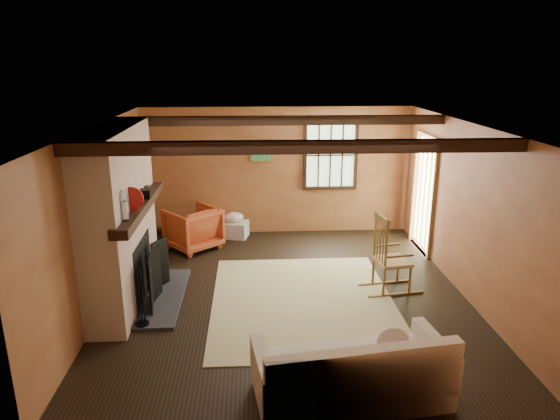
{
  "coord_description": "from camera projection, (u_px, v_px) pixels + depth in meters",
  "views": [
    {
      "loc": [
        -0.48,
        -6.43,
        3.22
      ],
      "look_at": [
        -0.08,
        0.4,
        1.15
      ],
      "focal_mm": 32.0,
      "sensor_mm": 36.0,
      "label": 1
    }
  ],
  "objects": [
    {
      "name": "ground",
      "position": [
        287.0,
        295.0,
        7.11
      ],
      "size": [
        5.5,
        5.5,
        0.0
      ],
      "primitive_type": "plane",
      "color": "black",
      "rests_on": "ground"
    },
    {
      "name": "room_envelope",
      "position": [
        303.0,
        179.0,
        6.89
      ],
      "size": [
        5.02,
        5.52,
        2.44
      ],
      "color": "#A26039",
      "rests_on": "ground"
    },
    {
      "name": "fireplace",
      "position": [
        122.0,
        225.0,
        6.66
      ],
      "size": [
        1.02,
        2.3,
        2.4
      ],
      "color": "#9C5B3C",
      "rests_on": "ground"
    },
    {
      "name": "rug",
      "position": [
        303.0,
        301.0,
        6.93
      ],
      "size": [
        2.5,
        3.0,
        0.01
      ],
      "primitive_type": "cube",
      "color": "tan",
      "rests_on": "ground"
    },
    {
      "name": "rocking_chair",
      "position": [
        390.0,
        259.0,
        7.13
      ],
      "size": [
        0.89,
        0.55,
        1.16
      ],
      "rotation": [
        0.0,
        0.0,
        1.72
      ],
      "color": "tan",
      "rests_on": "ground"
    },
    {
      "name": "sofa",
      "position": [
        354.0,
        377.0,
        4.83
      ],
      "size": [
        1.98,
        1.08,
        0.76
      ],
      "rotation": [
        0.0,
        0.0,
        0.14
      ],
      "color": "white",
      "rests_on": "ground"
    },
    {
      "name": "firewood_pile",
      "position": [
        167.0,
        233.0,
        9.3
      ],
      "size": [
        0.62,
        0.11,
        0.23
      ],
      "color": "#4F3421",
      "rests_on": "ground"
    },
    {
      "name": "laundry_basket",
      "position": [
        234.0,
        229.0,
        9.4
      ],
      "size": [
        0.57,
        0.49,
        0.3
      ],
      "primitive_type": "cube",
      "rotation": [
        0.0,
        0.0,
        -0.24
      ],
      "color": "silver",
      "rests_on": "ground"
    },
    {
      "name": "basket_pillow",
      "position": [
        234.0,
        217.0,
        9.33
      ],
      "size": [
        0.39,
        0.32,
        0.18
      ],
      "primitive_type": "ellipsoid",
      "rotation": [
        0.0,
        0.0,
        0.09
      ],
      "color": "white",
      "rests_on": "laundry_basket"
    },
    {
      "name": "armchair",
      "position": [
        193.0,
        228.0,
        8.77
      ],
      "size": [
        1.14,
        1.14,
        0.75
      ],
      "primitive_type": "imported",
      "rotation": [
        0.0,
        0.0,
        -2.44
      ],
      "color": "#BF6026",
      "rests_on": "ground"
    }
  ]
}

